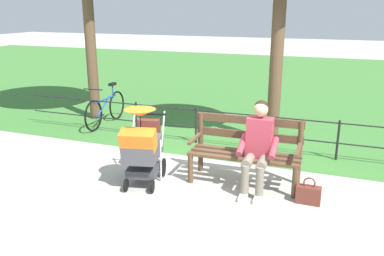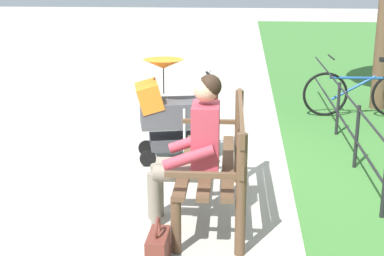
{
  "view_description": "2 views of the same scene",
  "coord_description": "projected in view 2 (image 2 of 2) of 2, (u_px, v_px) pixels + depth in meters",
  "views": [
    {
      "loc": [
        -1.89,
        5.35,
        2.49
      ],
      "look_at": [
        0.13,
        0.02,
        0.78
      ],
      "focal_mm": 37.58,
      "sensor_mm": 36.0,
      "label": 1
    },
    {
      "loc": [
        -5.12,
        -0.31,
        2.04
      ],
      "look_at": [
        -0.17,
        0.18,
        0.63
      ],
      "focal_mm": 50.94,
      "sensor_mm": 36.0,
      "label": 2
    }
  ],
  "objects": [
    {
      "name": "bicycle",
      "position": [
        360.0,
        92.0,
        8.0
      ],
      "size": [
        0.44,
        1.66,
        0.89
      ],
      "color": "black",
      "rests_on": "ground"
    },
    {
      "name": "person_on_bench",
      "position": [
        192.0,
        146.0,
        4.47
      ],
      "size": [
        0.54,
        0.74,
        1.28
      ],
      "color": "slate",
      "rests_on": "ground"
    },
    {
      "name": "stroller",
      "position": [
        171.0,
        109.0,
        6.05
      ],
      "size": [
        0.68,
        0.97,
        1.15
      ],
      "color": "black",
      "rests_on": "ground"
    },
    {
      "name": "handbag",
      "position": [
        158.0,
        249.0,
        3.93
      ],
      "size": [
        0.32,
        0.14,
        0.37
      ],
      "color": "brown",
      "rests_on": "ground"
    },
    {
      "name": "park_fence",
      "position": [
        382.0,
        166.0,
        4.74
      ],
      "size": [
        8.94,
        0.04,
        0.7
      ],
      "color": "black",
      "rests_on": "ground"
    },
    {
      "name": "park_bench",
      "position": [
        221.0,
        156.0,
        4.7
      ],
      "size": [
        1.61,
        0.64,
        0.96
      ],
      "color": "brown",
      "rests_on": "ground"
    },
    {
      "name": "ground_plane",
      "position": [
        212.0,
        184.0,
        5.48
      ],
      "size": [
        60.0,
        60.0,
        0.0
      ],
      "primitive_type": "plane",
      "color": "#ADA89E"
    }
  ]
}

